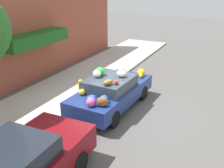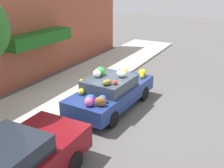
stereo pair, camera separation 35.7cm
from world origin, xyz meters
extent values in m
plane|color=#565451|center=(0.00, 0.00, 0.00)|extent=(60.00, 60.00, 0.00)
cube|color=#B2ADA3|center=(0.00, 2.70, 0.05)|extent=(24.00, 3.20, 0.10)
cube|color=#9E4C38|center=(0.00, 4.95, 2.26)|extent=(18.00, 0.30, 4.52)
cube|color=#195919|center=(0.88, 4.35, 2.18)|extent=(3.69, 0.90, 0.55)
cylinder|color=gold|center=(0.31, 1.68, 0.38)|extent=(0.20, 0.20, 0.55)
sphere|color=gold|center=(0.31, 1.68, 0.71)|extent=(0.18, 0.18, 0.18)
cube|color=navy|center=(0.00, 0.05, 0.58)|extent=(4.19, 1.91, 0.56)
cube|color=#333D47|center=(-0.16, 0.06, 1.07)|extent=(1.92, 1.59, 0.43)
cylinder|color=black|center=(1.31, 0.77, 0.30)|extent=(0.60, 0.21, 0.59)
cylinder|color=black|center=(1.24, -0.79, 0.30)|extent=(0.60, 0.21, 0.59)
cylinder|color=black|center=(-1.24, 0.89, 0.30)|extent=(0.60, 0.21, 0.59)
cylinder|color=black|center=(-1.31, -0.67, 0.30)|extent=(0.60, 0.21, 0.59)
sphere|color=orange|center=(1.63, -0.52, 0.99)|extent=(0.38, 0.38, 0.27)
ellipsoid|color=#FBA422|center=(1.34, 0.20, 0.93)|extent=(0.22, 0.21, 0.15)
ellipsoid|color=white|center=(-0.02, 0.51, 1.33)|extent=(0.21, 0.21, 0.10)
sphere|color=yellow|center=(1.61, 0.26, 0.97)|extent=(0.26, 0.26, 0.23)
ellipsoid|color=blue|center=(-1.41, 0.13, 0.96)|extent=(0.41, 0.38, 0.20)
sphere|color=black|center=(1.33, 0.49, 0.94)|extent=(0.18, 0.18, 0.16)
ellipsoid|color=purple|center=(1.24, 0.45, 0.97)|extent=(0.43, 0.32, 0.23)
sphere|color=yellow|center=(-1.15, 0.68, 0.97)|extent=(0.28, 0.28, 0.23)
sphere|color=yellow|center=(1.68, -0.51, 1.02)|extent=(0.44, 0.44, 0.32)
ellipsoid|color=olive|center=(-0.84, -0.20, 1.38)|extent=(0.45, 0.35, 0.20)
ellipsoid|color=pink|center=(1.63, 0.17, 0.93)|extent=(0.28, 0.29, 0.15)
ellipsoid|color=blue|center=(-1.37, -0.32, 0.99)|extent=(0.32, 0.30, 0.27)
ellipsoid|color=brown|center=(-1.62, -0.40, 1.02)|extent=(0.38, 0.45, 0.32)
ellipsoid|color=yellow|center=(1.45, -0.59, 0.96)|extent=(0.23, 0.22, 0.21)
sphere|color=orange|center=(1.77, 0.47, 0.93)|extent=(0.18, 0.18, 0.16)
sphere|color=#B032CB|center=(-1.75, -0.08, 1.00)|extent=(0.41, 0.41, 0.30)
ellipsoid|color=red|center=(-0.64, -0.43, 1.36)|extent=(0.21, 0.16, 0.15)
sphere|color=green|center=(-0.11, 0.51, 1.45)|extent=(0.34, 0.34, 0.34)
sphere|color=brown|center=(1.24, 0.65, 0.97)|extent=(0.25, 0.25, 0.22)
sphere|color=red|center=(0.85, 0.06, 0.99)|extent=(0.34, 0.34, 0.27)
ellipsoid|color=white|center=(-0.32, 0.52, 1.43)|extent=(0.40, 0.41, 0.29)
sphere|color=pink|center=(-1.80, -0.06, 1.01)|extent=(0.43, 0.43, 0.30)
ellipsoid|color=white|center=(0.97, 0.09, 0.99)|extent=(0.27, 0.28, 0.27)
ellipsoid|color=white|center=(0.14, -0.28, 1.42)|extent=(0.45, 0.47, 0.28)
ellipsoid|color=green|center=(0.05, 0.49, 1.42)|extent=(0.25, 0.25, 0.27)
cylinder|color=black|center=(-3.84, 0.77, 0.32)|extent=(0.63, 0.19, 0.63)
cylinder|color=black|center=(-3.80, -0.86, 0.32)|extent=(0.63, 0.19, 0.63)
camera|label=1|loc=(-8.36, -4.02, 4.63)|focal=42.00mm
camera|label=2|loc=(-8.20, -4.34, 4.63)|focal=42.00mm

